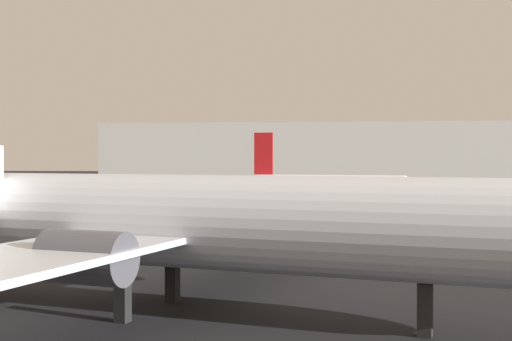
% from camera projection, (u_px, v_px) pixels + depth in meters
% --- Properties ---
extents(airplane_at_gate, '(36.78, 29.12, 10.82)m').
position_uv_depth(airplane_at_gate, '(175.00, 221.00, 27.08)').
color(airplane_at_gate, silver).
rests_on(airplane_at_gate, ground_plane).
extents(airplane_far_left, '(24.46, 21.24, 9.36)m').
position_uv_depth(airplane_far_left, '(327.00, 185.00, 86.97)').
color(airplane_far_left, white).
rests_on(airplane_far_left, ground_plane).
extents(terminal_building, '(88.85, 27.17, 12.86)m').
position_uv_depth(terminal_building, '(329.00, 156.00, 142.78)').
color(terminal_building, '#B7B7B2').
rests_on(terminal_building, ground_plane).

